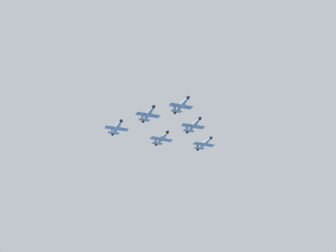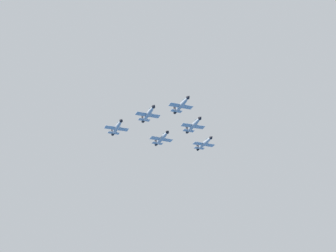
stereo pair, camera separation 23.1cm
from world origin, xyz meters
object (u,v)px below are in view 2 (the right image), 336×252
(jet_right_wingman, at_px, (148,114))
(jet_slot_rear, at_px, (162,138))
(jet_left_outer, at_px, (204,143))
(jet_right_outer, at_px, (117,127))
(jet_lead, at_px, (182,105))
(jet_left_wingman, at_px, (194,125))

(jet_right_wingman, relative_size, jet_slot_rear, 1.03)
(jet_left_outer, height_order, jet_right_outer, jet_right_outer)
(jet_right_wingman, distance_m, jet_left_outer, 35.08)
(jet_right_outer, bearing_deg, jet_lead, 41.20)
(jet_left_outer, relative_size, jet_right_outer, 0.96)
(jet_right_outer, bearing_deg, jet_slot_rear, 90.84)
(jet_left_outer, bearing_deg, jet_right_outer, -90.76)
(jet_right_outer, relative_size, jet_slot_rear, 1.03)
(jet_lead, distance_m, jet_right_wingman, 16.67)
(jet_left_outer, xyz_separation_m, jet_slot_rear, (-17.77, -12.26, -0.48))
(jet_left_wingman, height_order, jet_right_outer, jet_left_wingman)
(jet_slot_rear, bearing_deg, jet_left_wingman, 39.57)
(jet_right_outer, bearing_deg, jet_right_wingman, 41.20)
(jet_left_wingman, bearing_deg, jet_slot_rear, -138.60)
(jet_lead, height_order, jet_right_outer, jet_lead)
(jet_lead, height_order, jet_slot_rear, jet_lead)
(jet_left_wingman, xyz_separation_m, jet_right_outer, (-33.87, -7.93, -0.75))
(jet_left_wingman, height_order, jet_left_outer, jet_left_wingman)
(jet_left_wingman, bearing_deg, jet_right_wingman, -88.96)
(jet_slot_rear, bearing_deg, jet_right_outer, -90.79)
(jet_lead, relative_size, jet_right_wingman, 0.95)
(jet_lead, bearing_deg, jet_left_outer, 139.13)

